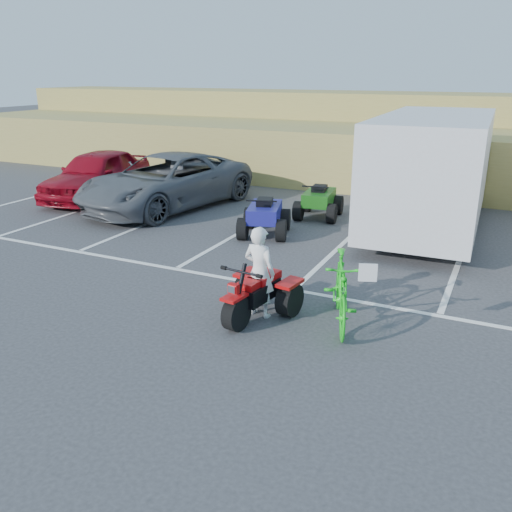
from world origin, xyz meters
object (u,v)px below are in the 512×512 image
at_px(quad_atv_green, 318,217).
at_px(red_car, 97,174).
at_px(cargo_trailer, 431,170).
at_px(red_trike_atv, 255,318).
at_px(grey_pickup, 166,181).
at_px(green_dirt_bike, 341,290).
at_px(quad_atv_blue, 265,234).
at_px(rider, 259,272).

bearing_deg(quad_atv_green, red_car, 178.54).
bearing_deg(quad_atv_green, cargo_trailer, -8.73).
distance_m(red_trike_atv, grey_pickup, 8.35).
bearing_deg(cargo_trailer, grey_pickup, -175.32).
distance_m(cargo_trailer, quad_atv_green, 3.40).
bearing_deg(grey_pickup, cargo_trailer, 16.61).
xyz_separation_m(green_dirt_bike, quad_atv_green, (-2.61, 6.42, -0.60)).
bearing_deg(red_trike_atv, red_car, 152.99).
height_order(green_dirt_bike, quad_atv_blue, green_dirt_bike).
distance_m(rider, green_dirt_bike, 1.39).
bearing_deg(grey_pickup, red_trike_atv, -35.15).
relative_size(green_dirt_bike, cargo_trailer, 0.31).
height_order(grey_pickup, quad_atv_green, grey_pickup).
relative_size(red_trike_atv, quad_atv_blue, 0.96).
bearing_deg(green_dirt_bike, quad_atv_green, 91.95).
relative_size(cargo_trailer, quad_atv_blue, 3.99).
height_order(grey_pickup, red_car, grey_pickup).
height_order(red_car, quad_atv_green, red_car).
relative_size(green_dirt_bike, quad_atv_green, 1.27).
bearing_deg(green_dirt_bike, red_car, 130.36).
relative_size(rider, cargo_trailer, 0.25).
distance_m(rider, cargo_trailer, 6.89).
xyz_separation_m(rider, red_car, (-8.63, 5.91, -0.01)).
bearing_deg(red_trike_atv, grey_pickup, 142.56).
height_order(red_trike_atv, quad_atv_green, quad_atv_green).
bearing_deg(rider, quad_atv_green, -71.24).
bearing_deg(quad_atv_green, quad_atv_blue, -114.28).
bearing_deg(red_trike_atv, quad_atv_green, 108.36).
height_order(quad_atv_blue, quad_atv_green, quad_atv_blue).
bearing_deg(cargo_trailer, red_car, -177.66).
xyz_separation_m(rider, quad_atv_green, (-1.26, 6.68, -0.79)).
height_order(red_trike_atv, red_car, red_car).
relative_size(grey_pickup, cargo_trailer, 0.91).
relative_size(green_dirt_bike, grey_pickup, 0.34).
xyz_separation_m(red_car, cargo_trailer, (10.38, 0.70, 0.82)).
relative_size(green_dirt_bike, red_car, 0.43).
relative_size(red_trike_atv, rider, 0.97).
bearing_deg(green_dirt_bike, cargo_trailer, 66.33).
xyz_separation_m(quad_atv_blue, quad_atv_green, (0.68, 2.24, 0.00)).
distance_m(green_dirt_bike, quad_atv_blue, 5.35).
height_order(green_dirt_bike, quad_atv_green, green_dirt_bike).
bearing_deg(grey_pickup, quad_atv_green, 21.43).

